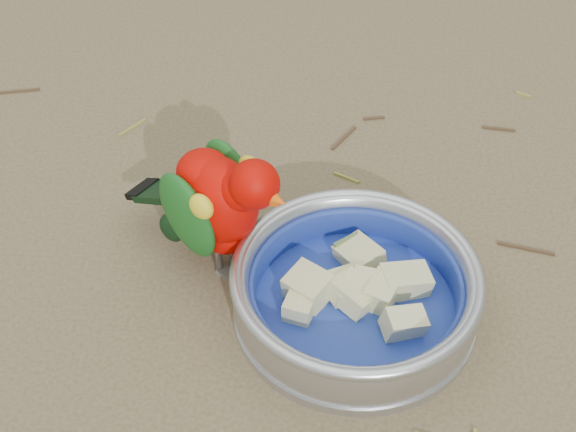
# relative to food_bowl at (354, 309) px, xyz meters

# --- Properties ---
(ground) EXTENTS (60.00, 60.00, 0.00)m
(ground) POSITION_rel_food_bowl_xyz_m (-0.09, -0.03, -0.01)
(ground) COLOR brown
(food_bowl) EXTENTS (0.23, 0.23, 0.02)m
(food_bowl) POSITION_rel_food_bowl_xyz_m (0.00, 0.00, 0.00)
(food_bowl) COLOR #B2B2BA
(food_bowl) RESTS_ON ground
(bowl_wall) EXTENTS (0.23, 0.23, 0.04)m
(bowl_wall) POSITION_rel_food_bowl_xyz_m (0.00, 0.00, 0.03)
(bowl_wall) COLOR #B2B2BA
(bowl_wall) RESTS_ON food_bowl
(fruit_wedges) EXTENTS (0.14, 0.14, 0.03)m
(fruit_wedges) POSITION_rel_food_bowl_xyz_m (0.00, 0.00, 0.02)
(fruit_wedges) COLOR beige
(fruit_wedges) RESTS_ON food_bowl
(lory_parrot) EXTENTS (0.20, 0.17, 0.15)m
(lory_parrot) POSITION_rel_food_bowl_xyz_m (-0.13, 0.06, 0.07)
(lory_parrot) COLOR #BB0600
(lory_parrot) RESTS_ON ground
(ground_debris) EXTENTS (0.90, 0.80, 0.01)m
(ground_debris) POSITION_rel_food_bowl_xyz_m (-0.13, -0.02, -0.01)
(ground_debris) COLOR olive
(ground_debris) RESTS_ON ground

